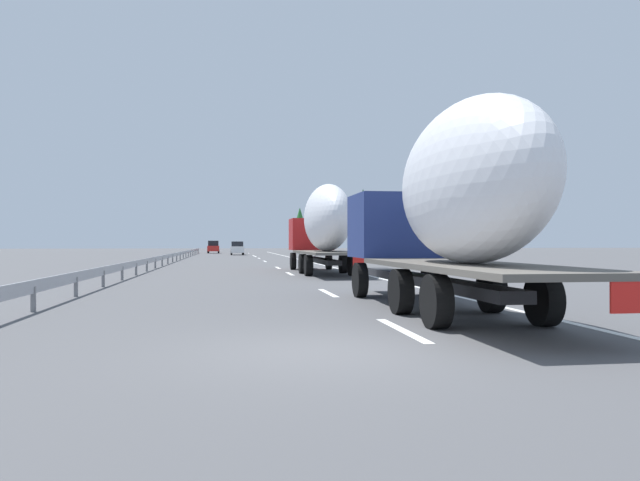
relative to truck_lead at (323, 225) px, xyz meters
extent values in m
plane|color=#4C4C4F|center=(17.14, 3.60, -2.59)|extent=(260.00, 260.00, 0.00)
cube|color=white|center=(-20.86, 1.80, -2.59)|extent=(3.20, 0.20, 0.01)
cube|color=white|center=(-12.35, 1.80, -2.59)|extent=(3.20, 0.20, 0.01)
cube|color=white|center=(-0.01, 1.80, -2.59)|extent=(3.20, 0.20, 0.01)
cube|color=white|center=(7.72, 1.80, -2.59)|extent=(3.20, 0.20, 0.01)
cube|color=white|center=(21.83, 1.80, -2.59)|extent=(3.20, 0.20, 0.01)
cube|color=white|center=(32.13, 1.80, -2.59)|extent=(3.20, 0.20, 0.01)
cube|color=white|center=(39.91, 1.80, -2.59)|extent=(3.20, 0.20, 0.01)
cube|color=white|center=(42.75, 1.80, -2.59)|extent=(3.20, 0.20, 0.01)
cube|color=white|center=(46.70, 1.80, -2.59)|extent=(3.20, 0.20, 0.01)
cube|color=white|center=(63.39, 1.80, -2.59)|extent=(3.20, 0.20, 0.01)
cube|color=white|center=(22.14, -1.90, -2.59)|extent=(110.00, 0.20, 0.01)
cube|color=#B21919|center=(4.90, 0.00, -0.44)|extent=(2.40, 2.50, 1.90)
cube|color=black|center=(6.00, 0.00, 0.06)|extent=(0.08, 2.12, 0.80)
cube|color=#262628|center=(1.94, 0.00, -1.92)|extent=(10.89, 0.70, 0.24)
cube|color=#59544C|center=(-1.02, 0.00, -1.45)|extent=(9.44, 2.50, 0.12)
ellipsoid|color=white|center=(-1.11, 0.00, 0.32)|extent=(7.04, 2.20, 3.43)
cube|color=red|center=(-5.71, -0.69, -1.69)|extent=(0.04, 0.56, 0.56)
cylinder|color=black|center=(4.90, 1.10, -2.07)|extent=(1.04, 0.30, 1.04)
cylinder|color=black|center=(4.90, -1.10, -2.07)|extent=(1.04, 0.30, 1.04)
cylinder|color=black|center=(0.18, 1.10, -2.07)|extent=(1.04, 0.35, 1.04)
cylinder|color=black|center=(0.18, -1.10, -2.07)|extent=(1.04, 0.35, 1.04)
cylinder|color=black|center=(-2.22, 1.10, -2.07)|extent=(1.04, 0.35, 1.04)
cylinder|color=black|center=(-2.22, -1.10, -2.07)|extent=(1.04, 0.35, 1.04)
cube|color=navy|center=(-14.03, 0.00, -0.44)|extent=(2.40, 2.50, 1.90)
cube|color=black|center=(-12.93, 0.00, 0.06)|extent=(0.08, 2.12, 0.80)
cube|color=#262628|center=(-16.80, 0.00, -1.92)|extent=(10.21, 0.70, 0.24)
cube|color=#59544C|center=(-19.58, 0.00, -1.45)|extent=(8.70, 2.50, 0.12)
ellipsoid|color=white|center=(-19.71, 0.00, 0.33)|extent=(6.54, 2.20, 3.44)
cube|color=red|center=(-23.90, -0.69, -1.69)|extent=(0.04, 0.56, 0.56)
cylinder|color=black|center=(-14.03, 1.10, -2.07)|extent=(1.04, 0.30, 1.04)
cylinder|color=black|center=(-14.03, -1.10, -2.07)|extent=(1.04, 0.30, 1.04)
cylinder|color=black|center=(-18.38, 1.10, -2.07)|extent=(1.04, 0.35, 1.04)
cylinder|color=black|center=(-18.38, -1.10, -2.07)|extent=(1.04, 0.35, 1.04)
cylinder|color=black|center=(-20.78, 1.10, -2.07)|extent=(1.04, 0.35, 1.04)
cylinder|color=black|center=(-20.78, -1.10, -2.07)|extent=(1.04, 0.35, 1.04)
cube|color=red|center=(64.22, 7.25, -1.85)|extent=(4.10, 1.79, 0.84)
cube|color=black|center=(63.91, 7.25, -1.04)|extent=(2.26, 1.57, 0.79)
cylinder|color=black|center=(65.49, 8.04, -2.27)|extent=(0.64, 0.22, 0.64)
cylinder|color=black|center=(65.49, 6.45, -2.27)|extent=(0.64, 0.22, 0.64)
cylinder|color=black|center=(62.94, 8.04, -2.27)|extent=(0.64, 0.22, 0.64)
cylinder|color=black|center=(62.94, 6.45, -2.27)|extent=(0.64, 0.22, 0.64)
cube|color=white|center=(50.38, 3.78, -1.85)|extent=(4.46, 1.74, 0.84)
cube|color=black|center=(50.05, 3.78, -1.11)|extent=(2.45, 1.53, 0.64)
cylinder|color=black|center=(51.77, 4.55, -2.27)|extent=(0.64, 0.22, 0.64)
cylinder|color=black|center=(51.77, 3.01, -2.27)|extent=(0.64, 0.22, 0.64)
cylinder|color=black|center=(49.00, 4.55, -2.27)|extent=(0.64, 0.22, 0.64)
cylinder|color=black|center=(49.00, 3.01, -2.27)|extent=(0.64, 0.22, 0.64)
cylinder|color=gray|center=(24.58, -3.10, -1.32)|extent=(0.10, 0.10, 2.55)
cube|color=#2D569E|center=(24.58, -3.10, 0.30)|extent=(0.06, 0.90, 0.70)
cylinder|color=#472D19|center=(61.72, -6.03, -1.94)|extent=(0.29, 0.29, 1.30)
cone|color=#286B2D|center=(61.72, -6.03, 1.61)|extent=(3.55, 3.55, 5.81)
cylinder|color=#472D19|center=(32.93, -9.58, -1.75)|extent=(0.26, 0.26, 1.69)
cone|color=#194C1E|center=(32.93, -9.58, 2.03)|extent=(3.00, 3.00, 5.86)
cylinder|color=#472D19|center=(9.15, -7.97, -1.86)|extent=(0.30, 0.30, 1.47)
cone|color=#286B2D|center=(9.15, -7.97, 1.31)|extent=(2.95, 2.95, 4.86)
cube|color=#9EA0A5|center=(20.14, 9.60, -1.99)|extent=(94.00, 0.06, 0.32)
cube|color=slate|center=(-16.64, 9.60, -2.29)|extent=(0.10, 0.10, 0.60)
cube|color=slate|center=(-12.55, 9.60, -2.29)|extent=(0.10, 0.10, 0.60)
cube|color=slate|center=(-8.47, 9.60, -2.29)|extent=(0.10, 0.10, 0.60)
cube|color=slate|center=(-4.38, 9.60, -2.29)|extent=(0.10, 0.10, 0.60)
cube|color=slate|center=(-0.29, 9.60, -2.29)|extent=(0.10, 0.10, 0.60)
cube|color=slate|center=(3.80, 9.60, -2.29)|extent=(0.10, 0.10, 0.60)
cube|color=slate|center=(7.88, 9.60, -2.29)|extent=(0.10, 0.10, 0.60)
cube|color=slate|center=(11.97, 9.60, -2.29)|extent=(0.10, 0.10, 0.60)
cube|color=slate|center=(16.06, 9.60, -2.29)|extent=(0.10, 0.10, 0.60)
cube|color=slate|center=(20.14, 9.60, -2.29)|extent=(0.10, 0.10, 0.60)
cube|color=slate|center=(24.23, 9.60, -2.29)|extent=(0.10, 0.10, 0.60)
cube|color=slate|center=(28.32, 9.60, -2.29)|extent=(0.10, 0.10, 0.60)
cube|color=slate|center=(32.40, 9.60, -2.29)|extent=(0.10, 0.10, 0.60)
cube|color=slate|center=(36.49, 9.60, -2.29)|extent=(0.10, 0.10, 0.60)
cube|color=slate|center=(40.58, 9.60, -2.29)|extent=(0.10, 0.10, 0.60)
cube|color=slate|center=(44.67, 9.60, -2.29)|extent=(0.10, 0.10, 0.60)
cube|color=slate|center=(48.75, 9.60, -2.29)|extent=(0.10, 0.10, 0.60)
cube|color=slate|center=(52.84, 9.60, -2.29)|extent=(0.10, 0.10, 0.60)
cube|color=slate|center=(56.93, 9.60, -2.29)|extent=(0.10, 0.10, 0.60)
cube|color=slate|center=(61.01, 9.60, -2.29)|extent=(0.10, 0.10, 0.60)
cube|color=slate|center=(65.10, 9.60, -2.29)|extent=(0.10, 0.10, 0.60)
camera|label=1|loc=(-31.90, 5.04, -0.95)|focal=34.12mm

